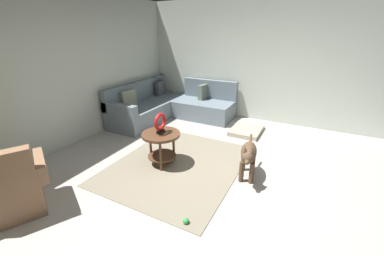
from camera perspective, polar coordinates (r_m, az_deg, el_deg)
name	(u,v)px	position (r m, az deg, el deg)	size (l,w,h in m)	color
ground_plane	(214,184)	(3.54, 5.42, -13.23)	(6.00, 6.00, 0.10)	#B7B2A8
wall_back	(62,71)	(4.85, -28.80, 11.87)	(6.00, 0.12, 2.70)	silver
wall_right	(267,62)	(5.77, 17.50, 14.78)	(0.12, 6.00, 2.70)	silver
area_rug	(178,164)	(3.89, -3.38, -8.70)	(2.30, 1.90, 0.01)	gray
sectional_couch	(170,107)	(5.85, -5.39, 5.15)	(2.20, 2.25, 0.88)	slate
armchair	(10,190)	(3.47, -37.62, -11.80)	(0.99, 0.90, 0.88)	#936B4C
side_table	(161,140)	(3.74, -7.41, -2.98)	(0.60, 0.60, 0.54)	brown
torus_sculpture	(160,123)	(3.63, -7.64, 1.23)	(0.28, 0.08, 0.33)	black
dog_bed_mat	(247,130)	(5.19, 12.97, -0.49)	(0.80, 0.60, 0.09)	#B2A38E
dog	(248,155)	(3.47, 13.41, -6.32)	(0.84, 0.31, 0.63)	brown
dog_toy_ball	(186,221)	(2.84, -1.46, -21.47)	(0.07, 0.07, 0.07)	green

